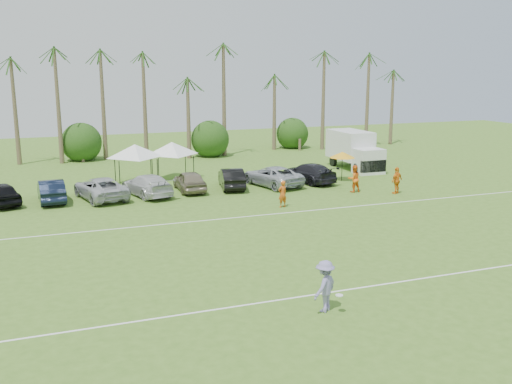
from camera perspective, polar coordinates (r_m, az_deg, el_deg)
name	(u,v)px	position (r m, az deg, el deg)	size (l,w,h in m)	color
ground	(338,316)	(20.63, 8.20, -12.16)	(120.00, 120.00, 0.00)	#456E21
field_lines	(258,249)	(27.43, 0.18, -5.75)	(80.00, 12.10, 0.01)	white
palm_tree_2	(4,60)	(54.49, -23.93, 12.01)	(2.40, 2.40, 10.90)	brown
palm_tree_3	(52,50)	(54.45, -19.70, 13.23)	(2.40, 2.40, 11.90)	brown
palm_tree_4	(101,80)	(54.67, -15.24, 10.79)	(2.40, 2.40, 8.90)	brown
palm_tree_5	(145,70)	(55.18, -11.07, 11.91)	(2.40, 2.40, 9.90)	brown
palm_tree_6	(186,60)	(55.99, -6.97, 12.92)	(2.40, 2.40, 10.90)	brown
palm_tree_7	(226,52)	(57.08, -2.97, 13.84)	(2.40, 2.40, 11.90)	brown
palm_tree_8	(274,78)	(58.77, 1.80, 11.28)	(2.40, 2.40, 8.90)	brown
palm_tree_9	(319,70)	(60.82, 6.27, 12.07)	(2.40, 2.40, 9.90)	brown
palm_tree_10	(361,61)	(63.22, 10.45, 12.73)	(2.40, 2.40, 10.90)	brown
palm_tree_11	(393,53)	(65.36, 13.58, 13.32)	(2.40, 2.40, 11.90)	brown
bush_tree_1	(81,141)	(55.91, -17.06, 4.86)	(4.00, 4.00, 4.00)	brown
bush_tree_2	(205,136)	(57.84, -5.08, 5.58)	(4.00, 4.00, 4.00)	brown
bush_tree_3	(296,132)	(61.23, 4.03, 5.97)	(4.00, 4.00, 4.00)	brown
sideline_player_a	(282,194)	(35.48, 2.66, -0.19)	(0.62, 0.40, 1.69)	#D55A17
sideline_player_b	(354,179)	(40.33, 9.77, 1.31)	(0.92, 0.72, 1.90)	orange
sideline_player_c	(397,180)	(40.43, 13.90, 1.13)	(1.09, 0.45, 1.86)	orange
box_truck	(355,149)	(49.61, 9.82, 4.25)	(2.46, 6.24, 3.21)	white
canopy_tent_left	(135,144)	(43.52, -12.04, 4.69)	(4.25, 4.25, 3.44)	black
canopy_tent_right	(172,142)	(44.72, -8.42, 4.96)	(4.18, 4.18, 3.39)	black
market_umbrella	(342,155)	(44.21, 8.64, 3.70)	(2.01, 2.01, 2.24)	black
frisbee_player	(325,286)	(20.60, 6.89, -9.33)	(1.40, 1.25, 1.88)	#877FB5
parked_car_0	(0,194)	(39.49, -24.25, -0.16)	(1.73, 4.29, 1.46)	black
parked_car_1	(51,191)	(39.25, -19.80, 0.13)	(1.55, 4.43, 1.46)	black
parked_car_2	(101,188)	(39.03, -15.29, 0.37)	(2.42, 5.26, 1.46)	#B6B8BB
parked_car_3	(147,185)	(39.40, -10.84, 0.69)	(2.05, 5.03, 1.46)	silver
parked_car_4	(190,181)	(40.40, -6.65, 1.11)	(1.73, 4.29, 1.46)	gray
parked_car_5	(232,178)	(41.15, -2.47, 1.39)	(1.55, 4.43, 1.46)	black
parked_car_6	(272,176)	(41.95, 1.63, 1.61)	(2.42, 5.26, 1.46)	#ADB2B8
parked_car_7	(308,173)	(43.42, 5.26, 1.93)	(2.05, 5.03, 1.46)	black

